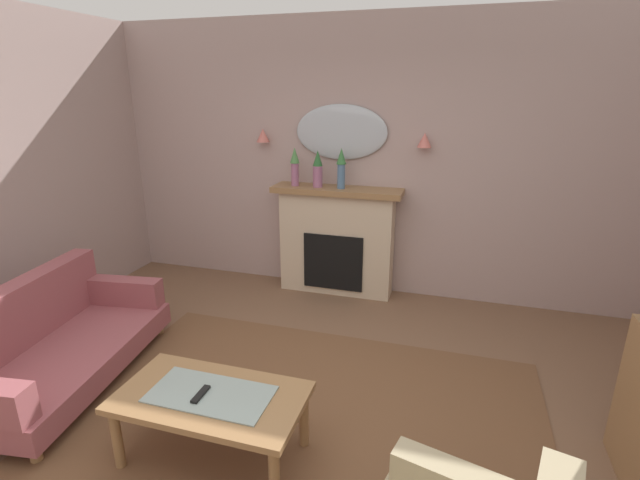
{
  "coord_description": "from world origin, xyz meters",
  "views": [
    {
      "loc": [
        0.87,
        -2.21,
        2.13
      ],
      "look_at": [
        -0.2,
        1.34,
        0.92
      ],
      "focal_mm": 26.02,
      "sensor_mm": 36.0,
      "label": 1
    }
  ],
  "objects": [
    {
      "name": "mantel_vase_centre",
      "position": [
        -0.28,
        2.34,
        1.39
      ],
      "size": [
        0.1,
        0.1,
        0.41
      ],
      "color": "#4C7093",
      "rests_on": "fireplace"
    },
    {
      "name": "patterned_rug",
      "position": [
        0.0,
        0.2,
        0.01
      ],
      "size": [
        3.2,
        2.4,
        0.01
      ],
      "primitive_type": "cube",
      "color": "brown",
      "rests_on": "ground"
    },
    {
      "name": "fireplace",
      "position": [
        -0.33,
        2.37,
        0.57
      ],
      "size": [
        1.36,
        0.36,
        1.16
      ],
      "color": "beige",
      "rests_on": "ground"
    },
    {
      "name": "coffee_table",
      "position": [
        -0.4,
        -0.21,
        0.38
      ],
      "size": [
        1.1,
        0.6,
        0.45
      ],
      "color": "olive",
      "rests_on": "ground"
    },
    {
      "name": "wall_sconce_right",
      "position": [
        0.52,
        2.46,
        1.66
      ],
      "size": [
        0.14,
        0.14,
        0.14
      ],
      "primitive_type": "cone",
      "color": "#D17066"
    },
    {
      "name": "tv_remote",
      "position": [
        -0.44,
        -0.24,
        0.45
      ],
      "size": [
        0.04,
        0.16,
        0.02
      ],
      "primitive_type": "cube",
      "color": "black",
      "rests_on": "coffee_table"
    },
    {
      "name": "mantel_vase_left",
      "position": [
        -0.78,
        2.34,
        1.38
      ],
      "size": [
        0.1,
        0.1,
        0.4
      ],
      "color": "#9E6084",
      "rests_on": "fireplace"
    },
    {
      "name": "mantel_vase_right",
      "position": [
        -0.53,
        2.34,
        1.35
      ],
      "size": [
        0.1,
        0.1,
        0.38
      ],
      "color": "#9E6084",
      "rests_on": "fireplace"
    },
    {
      "name": "floor",
      "position": [
        0.0,
        0.0,
        -0.05
      ],
      "size": [
        6.7,
        6.09,
        0.1
      ],
      "primitive_type": "cube",
      "color": "brown",
      "rests_on": "ground"
    },
    {
      "name": "floral_couch",
      "position": [
        -1.96,
        0.14,
        0.32
      ],
      "size": [
        1.09,
        1.81,
        0.76
      ],
      "color": "#934C51",
      "rests_on": "ground"
    },
    {
      "name": "wall_back",
      "position": [
        0.0,
        2.59,
        1.42
      ],
      "size": [
        6.7,
        0.1,
        2.85
      ],
      "primitive_type": "cube",
      "color": "#B29993",
      "rests_on": "ground"
    },
    {
      "name": "wall_sconce_left",
      "position": [
        -1.18,
        2.46,
        1.66
      ],
      "size": [
        0.14,
        0.14,
        0.14
      ],
      "primitive_type": "cone",
      "color": "#D17066"
    },
    {
      "name": "wall_mirror",
      "position": [
        -0.33,
        2.51,
        1.71
      ],
      "size": [
        0.96,
        0.06,
        0.56
      ],
      "primitive_type": "ellipsoid",
      "color": "#B2BCC6"
    }
  ]
}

